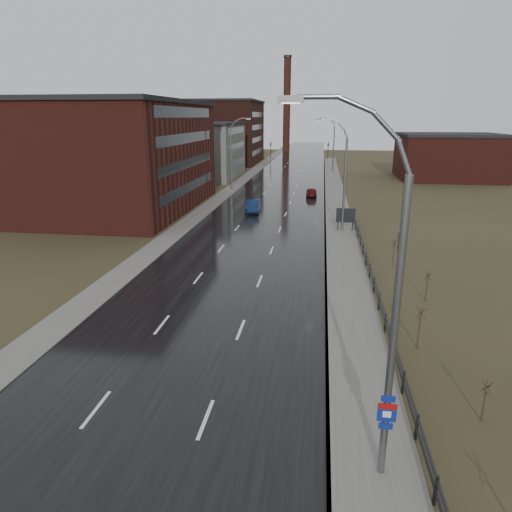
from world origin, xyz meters
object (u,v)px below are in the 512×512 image
(billboard, at_px, (346,216))
(car_far, at_px, (312,192))
(streetlight_main, at_px, (385,308))
(car_near, at_px, (253,206))

(billboard, distance_m, car_far, 21.86)
(streetlight_main, relative_size, car_far, 3.05)
(car_near, bearing_deg, streetlight_main, -81.45)
(streetlight_main, bearing_deg, car_near, 103.59)
(streetlight_main, height_order, car_far, streetlight_main)
(car_near, height_order, car_far, car_near)
(streetlight_main, relative_size, car_near, 2.59)
(billboard, relative_size, car_near, 0.54)
(billboard, bearing_deg, car_far, 100.57)
(streetlight_main, xyz_separation_m, billboard, (0.63, 34.02, -4.36))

